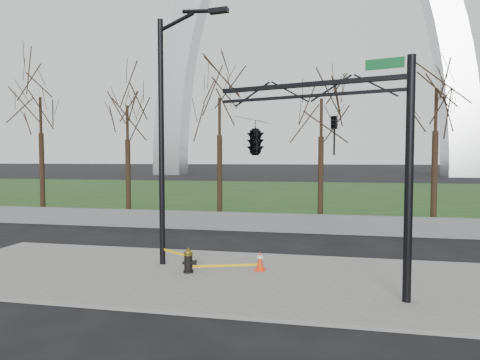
% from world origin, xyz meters
% --- Properties ---
extents(ground, '(500.00, 500.00, 0.00)m').
position_xyz_m(ground, '(0.00, 0.00, 0.00)').
color(ground, black).
rests_on(ground, ground).
extents(sidewalk, '(18.00, 6.00, 0.10)m').
position_xyz_m(sidewalk, '(0.00, 0.00, 0.05)').
color(sidewalk, slate).
rests_on(sidewalk, ground).
extents(grass_strip, '(120.00, 40.00, 0.06)m').
position_xyz_m(grass_strip, '(0.00, 30.00, 0.03)').
color(grass_strip, '#224017').
rests_on(grass_strip, ground).
extents(guardrail, '(60.00, 0.30, 0.90)m').
position_xyz_m(guardrail, '(0.00, 8.00, 0.45)').
color(guardrail, '#59595B').
rests_on(guardrail, ground).
extents(gateway_arch, '(66.00, 6.00, 65.00)m').
position_xyz_m(gateway_arch, '(0.00, 75.00, 32.50)').
color(gateway_arch, silver).
rests_on(gateway_arch, ground).
extents(tree_row, '(46.14, 4.00, 8.30)m').
position_xyz_m(tree_row, '(0.07, 12.00, 4.15)').
color(tree_row, black).
rests_on(tree_row, ground).
extents(fire_hydrant, '(0.46, 0.31, 0.75)m').
position_xyz_m(fire_hydrant, '(-0.83, 0.06, 0.45)').
color(fire_hydrant, black).
rests_on(fire_hydrant, sidewalk).
extents(traffic_cone, '(0.32, 0.32, 0.61)m').
position_xyz_m(traffic_cone, '(1.27, 0.71, 0.40)').
color(traffic_cone, red).
rests_on(traffic_cone, sidewalk).
extents(street_light, '(2.39, 0.47, 8.21)m').
position_xyz_m(street_light, '(-1.77, 0.84, 4.69)').
color(street_light, black).
rests_on(street_light, ground).
extents(traffic_signal_mast, '(4.96, 2.54, 6.00)m').
position_xyz_m(traffic_signal_mast, '(2.02, -0.51, 4.15)').
color(traffic_signal_mast, black).
rests_on(traffic_signal_mast, ground).
extents(caution_tape, '(3.26, 0.81, 0.39)m').
position_xyz_m(caution_tape, '(-0.42, 0.42, 0.40)').
color(caution_tape, '#EAB50C').
rests_on(caution_tape, ground).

